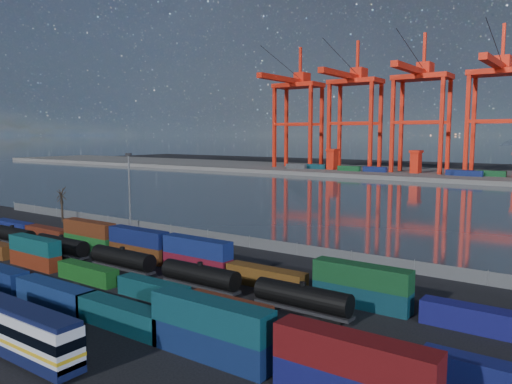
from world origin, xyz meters
The scene contains 13 objects.
ground centered at (0.00, 0.00, 0.00)m, with size 700.00×700.00×0.00m, color black.
harbor_water centered at (0.00, 105.00, 0.01)m, with size 700.00×700.00×0.00m, color #2F3A44.
far_quay centered at (0.00, 210.00, 1.00)m, with size 700.00×70.00×2.00m, color #514F4C.
container_row_south centered at (1.99, -10.64, 2.01)m, with size 140.22×2.59×5.51m.
container_row_mid centered at (7.74, -2.16, 1.57)m, with size 140.89×2.21×4.70m.
container_row_north centered at (2.36, 10.26, 1.98)m, with size 141.64×2.42×5.15m.
tanker_string centered at (-13.83, 4.10, 1.88)m, with size 89.70×2.62×3.75m.
waterfront_fence centered at (0.00, 28.00, 1.00)m, with size 160.12×0.12×2.20m.
bare_tree centered at (-51.90, 24.24, 4.16)m, with size 2.20×2.16×8.32m.
yard_light_mast centered at (-30.00, 26.00, 9.30)m, with size 1.60×0.40×16.60m.
gantry_cranes centered at (-7.50, 203.14, 42.91)m, with size 201.93×51.70×70.01m.
quay_containers centered at (-11.00, 195.46, 3.30)m, with size 172.58×10.99×2.60m.
straddle_carriers centered at (-2.50, 200.00, 7.82)m, with size 140.00×7.00×11.10m.
Camera 1 is at (52.48, -43.76, 20.28)m, focal length 35.00 mm.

